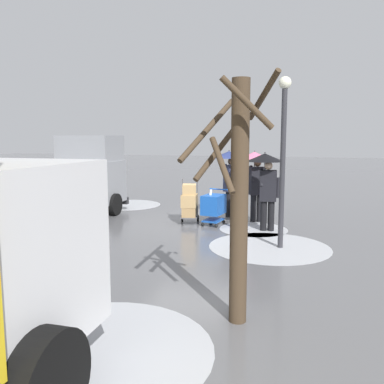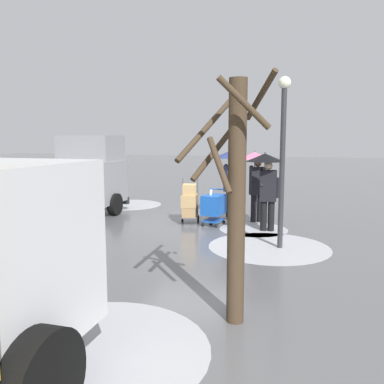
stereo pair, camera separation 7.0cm
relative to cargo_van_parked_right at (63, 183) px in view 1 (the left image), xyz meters
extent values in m
plane|color=#5B5B5E|center=(-3.68, -0.79, -1.18)|extent=(90.00, 90.00, 0.00)
cylinder|color=#ADAFB5|center=(-4.84, 6.31, -1.18)|extent=(2.87, 2.87, 0.01)
cylinder|color=#ADAFB5|center=(-6.26, 1.01, -1.18)|extent=(2.81, 2.81, 0.01)
cylinder|color=#ADAFB5|center=(-0.40, -3.39, -1.18)|extent=(2.49, 2.49, 0.01)
cylinder|color=#ADAFB5|center=(-5.61, -0.71, -1.18)|extent=(1.89, 1.89, 0.01)
cube|color=gray|center=(-0.01, 0.26, -0.12)|extent=(2.14, 5.26, 1.40)
cube|color=gray|center=(0.06, -1.64, 1.00)|extent=(1.89, 1.46, 0.84)
cube|color=black|center=(0.08, -2.36, 0.20)|extent=(1.66, 0.12, 0.63)
cube|color=#232326|center=(0.08, -2.40, -0.86)|extent=(1.96, 0.23, 0.24)
cylinder|color=black|center=(1.03, -1.32, -0.82)|extent=(0.26, 0.73, 0.72)
cylinder|color=black|center=(-0.93, -1.38, -0.82)|extent=(0.26, 0.73, 0.72)
cylinder|color=black|center=(-1.04, 1.84, -0.82)|extent=(0.26, 0.73, 0.72)
cube|color=black|center=(-3.96, 6.30, 0.52)|extent=(1.98, 0.13, 0.81)
cube|color=#1951B2|center=(-4.40, -0.93, -0.58)|extent=(0.61, 0.82, 0.56)
cube|color=#1951B2|center=(-4.40, -0.93, -1.04)|extent=(0.55, 0.74, 0.04)
cylinder|color=#1951B2|center=(-4.46, -1.35, -0.18)|extent=(0.58, 0.11, 0.04)
sphere|color=black|center=(-4.57, -0.61, -1.13)|extent=(0.10, 0.10, 0.10)
sphere|color=black|center=(-4.16, -0.66, -1.13)|extent=(0.10, 0.10, 0.10)
sphere|color=black|center=(-4.65, -1.21, -1.13)|extent=(0.10, 0.10, 0.10)
sphere|color=black|center=(-4.24, -1.26, -1.13)|extent=(0.10, 0.10, 0.10)
cylinder|color=white|center=(-4.31, -0.84, -0.48)|extent=(0.11, 0.29, 0.69)
cube|color=#515156|center=(-3.69, -0.86, -0.96)|extent=(0.61, 0.70, 0.03)
cylinder|color=#515156|center=(-3.83, -1.20, -0.41)|extent=(0.04, 0.04, 1.10)
cylinder|color=#515156|center=(-3.41, -1.10, -0.41)|extent=(0.04, 0.04, 1.10)
cylinder|color=black|center=(-3.85, -1.20, -1.08)|extent=(0.10, 0.21, 0.20)
cylinder|color=black|center=(-3.39, -1.09, -1.08)|extent=(0.10, 0.21, 0.20)
cube|color=#A37F51|center=(-3.69, -0.86, -0.81)|extent=(0.51, 0.64, 0.28)
cube|color=tan|center=(-3.69, -0.86, -0.48)|extent=(0.54, 0.66, 0.36)
cube|color=tan|center=(-3.69, -0.86, -0.15)|extent=(0.51, 0.57, 0.30)
cylinder|color=black|center=(-4.67, -2.41, -0.77)|extent=(0.18, 0.18, 0.82)
cylinder|color=black|center=(-4.56, -2.24, -0.77)|extent=(0.18, 0.18, 0.82)
cube|color=#282D47|center=(-4.61, -2.33, 0.06)|extent=(0.48, 0.52, 0.84)
sphere|color=#8C6647|center=(-4.61, -2.33, 0.60)|extent=(0.22, 0.22, 0.22)
cylinder|color=#282D47|center=(-4.76, -2.54, 0.01)|extent=(0.10, 0.10, 0.55)
cylinder|color=#282D47|center=(-4.53, -2.16, 0.28)|extent=(0.31, 0.25, 0.50)
cylinder|color=#333338|center=(-4.56, -2.24, 0.44)|extent=(0.02, 0.02, 0.86)
cone|color=navy|center=(-4.56, -2.24, 0.82)|extent=(1.04, 1.04, 0.22)
sphere|color=#333338|center=(-4.56, -2.24, 0.95)|extent=(0.04, 0.04, 0.04)
cylinder|color=black|center=(-6.09, -0.68, -0.77)|extent=(0.18, 0.18, 0.82)
cylinder|color=black|center=(-5.89, -0.64, -0.77)|extent=(0.18, 0.18, 0.82)
cube|color=black|center=(-5.99, -0.66, 0.06)|extent=(0.48, 0.35, 0.84)
sphere|color=beige|center=(-5.99, -0.66, 0.60)|extent=(0.22, 0.22, 0.22)
cylinder|color=black|center=(-6.25, -0.70, 0.01)|extent=(0.10, 0.10, 0.55)
cylinder|color=black|center=(-5.82, -0.61, 0.28)|extent=(0.15, 0.31, 0.50)
cylinder|color=#333338|center=(-5.89, -0.64, 0.44)|extent=(0.02, 0.02, 0.86)
cone|color=black|center=(-5.89, -0.64, 0.82)|extent=(1.04, 1.04, 0.22)
sphere|color=#333338|center=(-5.89, -0.64, 0.95)|extent=(0.04, 0.04, 0.04)
cylinder|color=black|center=(-5.62, -1.83, -0.77)|extent=(0.18, 0.18, 0.82)
cylinder|color=black|center=(-5.44, -1.74, -0.77)|extent=(0.18, 0.18, 0.82)
cube|color=black|center=(-5.53, -1.78, 0.06)|extent=(0.52, 0.45, 0.84)
sphere|color=brown|center=(-5.53, -1.78, 0.60)|extent=(0.22, 0.22, 0.22)
cylinder|color=black|center=(-5.76, -1.90, 0.01)|extent=(0.10, 0.10, 0.55)
cylinder|color=black|center=(-5.38, -1.68, 0.28)|extent=(0.23, 0.31, 0.50)
cylinder|color=#333338|center=(-5.44, -1.74, 0.44)|extent=(0.02, 0.02, 0.86)
cone|color=#E0668E|center=(-5.44, -1.74, 0.82)|extent=(1.04, 1.04, 0.22)
sphere|color=#333338|center=(-5.44, -1.74, 0.95)|extent=(0.04, 0.04, 0.04)
cylinder|color=#423323|center=(-6.30, 5.00, 0.46)|extent=(0.24, 0.24, 3.28)
cylinder|color=#423323|center=(-6.56, 4.79, 1.89)|extent=(0.52, 0.61, 0.62)
cylinder|color=#423323|center=(-6.10, 5.19, 0.99)|extent=(0.47, 0.49, 0.72)
cylinder|color=#423323|center=(-5.94, 4.79, 1.15)|extent=(0.52, 0.80, 0.81)
cylinder|color=#423323|center=(-5.79, 4.77, 1.46)|extent=(0.56, 1.09, 0.91)
cylinder|color=#423323|center=(-6.43, 5.29, 1.76)|extent=(0.66, 0.36, 0.65)
cylinder|color=#2D2D33|center=(-6.50, 0.98, 0.62)|extent=(0.12, 0.12, 3.60)
sphere|color=#EAEACC|center=(-6.50, 0.98, 2.54)|extent=(0.28, 0.28, 0.28)
camera|label=1|loc=(-7.30, 10.23, 1.33)|focal=37.63mm
camera|label=2|loc=(-7.37, 10.21, 1.33)|focal=37.63mm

